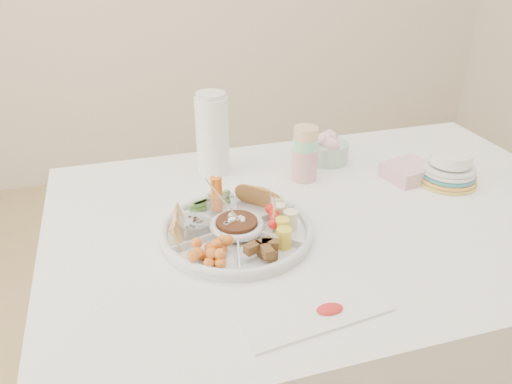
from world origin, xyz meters
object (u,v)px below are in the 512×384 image
object	(u,v)px
dining_table	(323,317)
party_tray	(237,228)
plate_stack	(449,166)
thermos	(212,133)

from	to	relation	value
dining_table	party_tray	world-z (taller)	party_tray
dining_table	plate_stack	bearing A→B (deg)	8.31
thermos	plate_stack	xyz separation A→B (m)	(0.66, -0.28, -0.08)
dining_table	plate_stack	world-z (taller)	plate_stack
thermos	plate_stack	world-z (taller)	thermos
dining_table	thermos	size ratio (longest dim) A/B	5.77
dining_table	party_tray	xyz separation A→B (m)	(-0.28, -0.04, 0.40)
party_tray	thermos	distance (m)	0.40
dining_table	thermos	xyz separation A→B (m)	(-0.25, 0.34, 0.51)
thermos	party_tray	bearing A→B (deg)	-93.63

